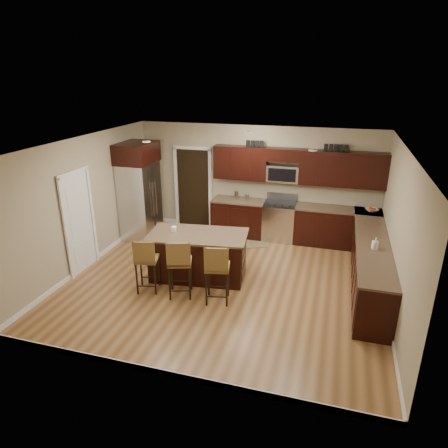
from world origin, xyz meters
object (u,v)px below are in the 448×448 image
(stool_left, at_px, (146,260))
(stool_right, at_px, (217,267))
(range, at_px, (279,221))
(stool_mid, at_px, (179,262))
(refrigerator, at_px, (139,190))
(island, at_px, (198,257))

(stool_left, bearing_deg, stool_right, -13.84)
(range, xyz_separation_m, stool_mid, (-1.30, -3.22, 0.23))
(stool_mid, bearing_deg, stool_left, 161.93)
(stool_left, relative_size, refrigerator, 0.45)
(island, relative_size, stool_left, 1.91)
(island, distance_m, refrigerator, 2.68)
(stool_right, bearing_deg, stool_mid, 168.20)
(island, relative_size, stool_mid, 1.80)
(island, bearing_deg, stool_left, -137.43)
(stool_right, bearing_deg, range, 67.80)
(stool_left, distance_m, stool_right, 1.37)
(stool_mid, relative_size, refrigerator, 0.48)
(stool_right, bearing_deg, island, 116.07)
(range, height_order, stool_mid, stool_mid)
(stool_mid, relative_size, stool_right, 1.01)
(refrigerator, bearing_deg, stool_left, -60.83)
(stool_right, bearing_deg, stool_left, 168.16)
(stool_mid, distance_m, refrigerator, 3.16)
(island, xyz_separation_m, refrigerator, (-2.05, 1.55, 0.77))
(island, height_order, stool_left, stool_left)
(island, height_order, stool_mid, stool_mid)
(stool_right, distance_m, refrigerator, 3.65)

